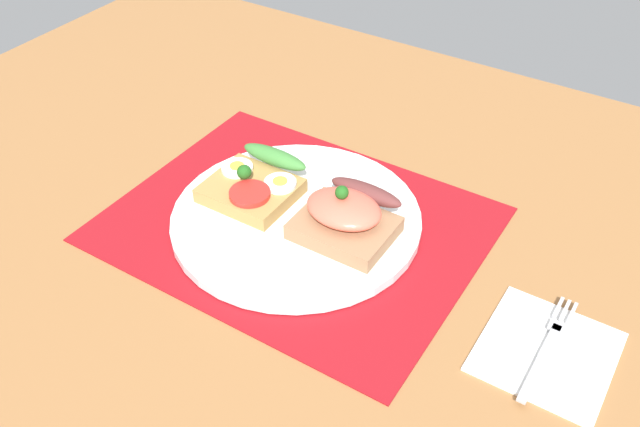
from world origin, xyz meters
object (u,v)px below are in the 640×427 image
object	(u,v)px
sandwich_egg_tomato	(256,183)
sandwich_salmon	(347,215)
napkin	(547,351)
fork	(549,344)
plate	(296,219)

from	to	relation	value
sandwich_egg_tomato	sandwich_salmon	bearing A→B (deg)	-0.43
sandwich_egg_tomato	sandwich_salmon	distance (cm)	11.65
napkin	fork	xyz separation A→B (cm)	(-0.06, 0.35, 0.46)
napkin	sandwich_salmon	bearing A→B (deg)	171.09
sandwich_egg_tomato	sandwich_salmon	size ratio (longest dim) A/B	1.00
plate	sandwich_salmon	bearing A→B (deg)	7.85
plate	napkin	xyz separation A→B (cm)	(28.40, -2.76, -0.54)
sandwich_salmon	fork	world-z (taller)	sandwich_salmon
plate	sandwich_salmon	xyz separation A→B (cm)	(5.75, 0.79, 2.45)
fork	sandwich_salmon	bearing A→B (deg)	171.95
plate	sandwich_egg_tomato	size ratio (longest dim) A/B	2.74
plate	napkin	distance (cm)	28.54
sandwich_egg_tomato	fork	bearing A→B (deg)	-5.48
plate	fork	world-z (taller)	plate
sandwich_salmon	napkin	bearing A→B (deg)	-8.91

